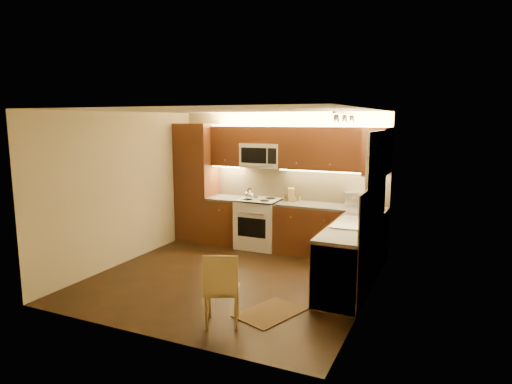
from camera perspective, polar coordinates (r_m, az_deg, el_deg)
The scene contains 37 objects.
floor at distance 6.82m, azimuth -3.11°, elevation -11.03°, with size 4.00×4.00×0.01m, color black.
ceiling at distance 6.40m, azimuth -3.31°, elevation 10.47°, with size 4.00×4.00×0.01m, color beige.
wall_back at distance 8.30m, azimuth 3.19°, elevation 1.54°, with size 4.00×0.01×2.50m, color #C0B48C.
wall_front at distance 4.85m, azimuth -14.24°, elevation -4.31°, with size 4.00×0.01×2.50m, color #C0B48C.
wall_left at distance 7.62m, azimuth -16.67°, elevation 0.47°, with size 0.01×4.00×2.50m, color #C0B48C.
wall_right at distance 5.86m, azimuth 14.42°, elevation -2.00°, with size 0.01×4.00×2.50m, color #C0B48C.
pantry at distance 8.78m, azimuth -7.63°, elevation 1.24°, with size 0.70×0.60×2.30m, color #401B0D.
base_cab_back_left at distance 8.58m, azimuth -3.77°, elevation -3.77°, with size 0.62×0.60×0.86m, color #401B0D.
counter_back_left at distance 8.49m, azimuth -3.81°, elevation -0.81°, with size 0.62×0.60×0.04m, color #393633.
base_cab_back_right at distance 7.86m, azimuth 9.45°, elevation -5.11°, with size 1.92×0.60×0.86m, color #401B0D.
counter_back_right at distance 7.76m, azimuth 9.54°, elevation -1.89°, with size 1.92×0.60×0.04m, color #393633.
base_cab_right at distance 6.49m, azimuth 12.13°, elevation -8.27°, with size 0.60×2.00×0.86m, color #401B0D.
counter_right at distance 6.37m, azimuth 12.26°, elevation -4.41°, with size 0.60×2.00×0.04m, color #393633.
dishwasher at distance 5.85m, azimuth 10.63°, elevation -10.22°, with size 0.58×0.60×0.84m, color silver.
backsplash_back at distance 8.18m, azimuth 5.45°, elevation 1.04°, with size 3.30×0.02×0.60m, color tan.
backsplash_right at distance 6.26m, azimuth 14.96°, elevation -1.78°, with size 0.02×2.00×0.60m, color tan.
upper_cab_back_left at distance 8.49m, azimuth -3.48°, elevation 5.95°, with size 0.62×0.35×0.75m, color #401B0D.
upper_cab_back_right at distance 7.75m, azimuth 9.98°, elevation 5.51°, with size 1.92×0.35×0.75m, color #401B0D.
upper_cab_bridge at distance 8.18m, azimuth 0.82°, elevation 7.38°, with size 0.76×0.35×0.31m, color #401B0D.
upper_cab_right_corner at distance 7.18m, azimuth 15.22°, elevation 5.04°, with size 0.35×0.50×0.75m, color #401B0D.
stove at distance 8.26m, azimuth 0.38°, elevation -4.06°, with size 0.76×0.65×0.92m, color silver, non-canonical shape.
microwave at distance 8.19m, azimuth 0.77°, elevation 4.76°, with size 0.76×0.38×0.44m, color silver, non-canonical shape.
window_frame at distance 6.34m, azimuth 15.29°, elevation 2.02°, with size 0.03×1.44×1.24m, color silver.
window_blinds at distance 6.34m, azimuth 15.11°, elevation 2.03°, with size 0.02×1.36×1.16m, color silver.
sink at distance 6.50m, azimuth 12.57°, elevation -3.31°, with size 0.52×0.86×0.15m, color silver, non-canonical shape.
faucet at distance 6.45m, azimuth 14.16°, elevation -2.78°, with size 0.20×0.04×0.30m, color silver, non-canonical shape.
track_light_bar at distance 6.23m, azimuth 11.40°, elevation 9.97°, with size 0.04×1.20×0.03m, color silver.
kettle at distance 8.09m, azimuth -0.85°, elevation -0.23°, with size 0.19×0.19×0.22m, color silver, non-canonical shape.
toaster_oven at distance 7.79m, azimuth 12.90°, elevation -0.87°, with size 0.42×0.31×0.25m, color silver.
knife_block at distance 8.06m, azimuth 4.56°, elevation -0.36°, with size 0.11×0.17×0.24m, color olive.
spice_jar_a at distance 8.13m, azimuth 3.62°, elevation -0.78°, with size 0.04×0.04×0.10m, color silver.
spice_jar_b at distance 8.11m, azimuth 4.02°, elevation -0.80°, with size 0.05×0.05×0.10m, color olive.
spice_jar_c at distance 8.05m, azimuth 5.19°, elevation -0.91°, with size 0.05×0.05×0.10m, color silver.
spice_jar_d at distance 8.02m, azimuth 5.62°, elevation -0.93°, with size 0.04×0.04×0.10m, color olive.
soap_bottle at distance 7.23m, azimuth 15.08°, elevation -2.04°, with size 0.08×0.08×0.17m, color silver.
rug at distance 5.67m, azimuth 1.86°, elevation -15.30°, with size 0.55×0.83×0.01m, color black.
dining_chair at distance 5.24m, azimuth -4.41°, elevation -12.25°, with size 0.39×0.39×0.89m, color olive, non-canonical shape.
Camera 1 is at (2.97, -5.67, 2.37)m, focal length 30.99 mm.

